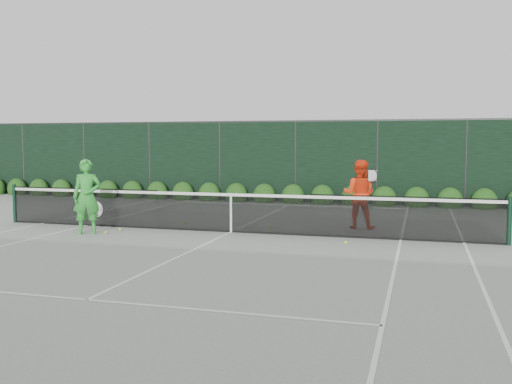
# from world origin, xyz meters

# --- Properties ---
(ground) EXTENTS (80.00, 80.00, 0.00)m
(ground) POSITION_xyz_m (0.00, 0.00, 0.00)
(ground) COLOR gray
(ground) RESTS_ON ground
(tennis_net) EXTENTS (12.90, 0.10, 1.07)m
(tennis_net) POSITION_xyz_m (-0.02, 0.00, 0.53)
(tennis_net) COLOR #103120
(tennis_net) RESTS_ON ground
(player_woman) EXTENTS (0.79, 0.67, 1.84)m
(player_woman) POSITION_xyz_m (-3.31, -1.19, 0.92)
(player_woman) COLOR green
(player_woman) RESTS_ON ground
(player_man) EXTENTS (0.96, 0.78, 1.79)m
(player_man) POSITION_xyz_m (3.00, 1.55, 0.90)
(player_man) COLOR #FF3E15
(player_man) RESTS_ON ground
(court_lines) EXTENTS (11.03, 23.83, 0.01)m
(court_lines) POSITION_xyz_m (0.00, 0.00, 0.01)
(court_lines) COLOR white
(court_lines) RESTS_ON ground
(windscreen_fence) EXTENTS (32.00, 21.07, 3.06)m
(windscreen_fence) POSITION_xyz_m (0.00, -2.71, 1.51)
(windscreen_fence) COLOR black
(windscreen_fence) RESTS_ON ground
(hedge_row) EXTENTS (31.66, 0.65, 0.94)m
(hedge_row) POSITION_xyz_m (-0.00, 7.15, 0.23)
(hedge_row) COLOR #123C10
(hedge_row) RESTS_ON ground
(tennis_balls) EXTENTS (5.94, 2.25, 0.07)m
(tennis_balls) POSITION_xyz_m (-0.74, -0.07, 0.03)
(tennis_balls) COLOR #D6E933
(tennis_balls) RESTS_ON ground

